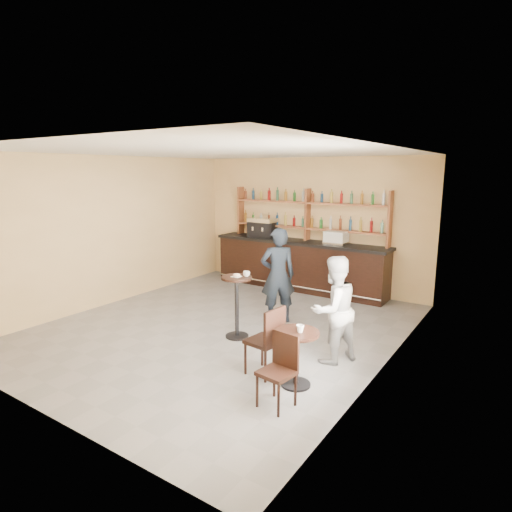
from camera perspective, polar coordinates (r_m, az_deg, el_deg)
The scene contains 23 objects.
floor at distance 8.14m, azimuth -4.35°, elevation -9.44°, with size 7.00×7.00×0.00m, color slate.
ceiling at distance 7.62m, azimuth -4.72°, elevation 13.69°, with size 7.00×7.00×0.00m, color white.
wall_back at distance 10.66m, azimuth 7.17°, elevation 4.33°, with size 7.00×7.00×0.00m, color #E1BB80.
wall_front at distance 5.47m, azimuth -27.79°, elevation -3.52°, with size 7.00×7.00×0.00m, color #E1BB80.
wall_left at distance 9.84m, azimuth -18.45°, elevation 3.26°, with size 7.00×7.00×0.00m, color #E1BB80.
wall_right at distance 6.35m, azimuth 17.31°, elevation -0.82°, with size 7.00×7.00×0.00m, color #E1BB80.
window_pane at distance 5.21m, azimuth 13.55°, elevation -2.06°, with size 2.00×2.00×0.00m, color white.
window_frame at distance 5.22m, azimuth 13.49°, elevation -2.05°, with size 0.04×1.70×2.10m, color black, non-canonical shape.
shelf_unit at distance 10.52m, azimuth 6.88°, elevation 5.40°, with size 4.00×0.26×1.40m, color brown, non-canonical shape.
liquor_bottles at distance 10.51m, azimuth 6.90°, elevation 6.32°, with size 3.68×0.10×1.00m, color #8C5919, non-canonical shape.
bar_counter at distance 10.56m, azimuth 5.77°, elevation -1.19°, with size 4.46×0.87×1.21m, color black, non-canonical shape.
espresso_machine at distance 10.95m, azimuth 0.86°, elevation 3.81°, with size 0.68×0.43×0.48m, color black, non-canonical shape.
pastry_case at distance 10.03m, azimuth 10.63°, elevation 2.40°, with size 0.50×0.40×0.30m, color silver, non-canonical shape.
pedestal_table at distance 7.49m, azimuth -2.58°, elevation -6.83°, with size 0.53×0.53×1.10m, color black, non-canonical shape.
napkin at distance 7.34m, azimuth -2.62°, elevation -2.74°, with size 0.16×0.16×0.00m, color white.
donut at distance 7.32m, azimuth -2.60°, elevation -2.58°, with size 0.13×0.13×0.05m, color #D1834C.
cup_pedestal at distance 7.33m, azimuth -1.28°, elevation -2.39°, with size 0.12×0.12×0.09m, color white.
man_main at distance 8.18m, azimuth 2.93°, elevation -2.59°, with size 0.67×0.44×1.83m, color black.
cafe_table at distance 5.95m, azimuth 5.37°, elevation -13.47°, with size 0.61×0.61×0.78m, color black, non-canonical shape.
cup_cafe at distance 5.76m, azimuth 5.90°, elevation -9.62°, with size 0.11×0.11×0.10m, color white.
chair_west at distance 6.20m, azimuth 1.05°, elevation -11.18°, with size 0.44×0.44×1.01m, color black, non-canonical shape.
chair_south at distance 5.43m, azimuth 2.75°, elevation -15.18°, with size 0.40×0.40×0.91m, color black, non-canonical shape.
patron_second at distance 6.59m, azimuth 10.30°, elevation -7.03°, with size 0.80×0.62×1.65m, color #9B9CA0.
Camera 1 is at (4.71, -5.98, 2.88)m, focal length 30.00 mm.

